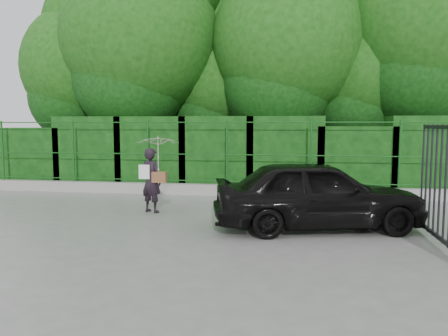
# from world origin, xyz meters

# --- Properties ---
(ground) EXTENTS (80.00, 80.00, 0.00)m
(ground) POSITION_xyz_m (0.00, 0.00, 0.00)
(ground) COLOR gray
(kerb) EXTENTS (14.00, 0.25, 0.30)m
(kerb) POSITION_xyz_m (0.00, 4.50, 0.15)
(kerb) COLOR #9E9E99
(kerb) RESTS_ON ground
(fence) EXTENTS (14.13, 0.06, 1.80)m
(fence) POSITION_xyz_m (0.22, 4.50, 1.20)
(fence) COLOR #144E17
(fence) RESTS_ON kerb
(hedge) EXTENTS (14.20, 1.20, 2.23)m
(hedge) POSITION_xyz_m (0.06, 5.50, 1.07)
(hedge) COLOR black
(hedge) RESTS_ON ground
(trees) EXTENTS (17.10, 6.15, 8.08)m
(trees) POSITION_xyz_m (1.14, 7.74, 4.62)
(trees) COLOR black
(trees) RESTS_ON ground
(woman) EXTENTS (0.95, 0.97, 1.74)m
(woman) POSITION_xyz_m (-0.83, 1.93, 1.15)
(woman) COLOR black
(woman) RESTS_ON ground
(car) EXTENTS (4.19, 2.42, 1.34)m
(car) POSITION_xyz_m (2.68, 0.88, 0.67)
(car) COLOR black
(car) RESTS_ON ground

